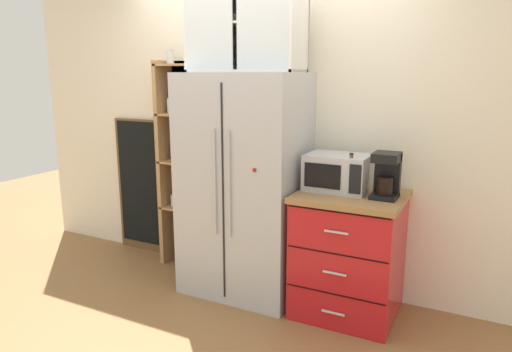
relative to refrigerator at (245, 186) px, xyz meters
The scene contains 12 objects.
ground_plane 0.87m from the refrigerator, 90.00° to the right, with size 10.67×10.67×0.00m, color olive.
wall_back_cream 0.56m from the refrigerator, 90.00° to the left, with size 4.97×0.10×2.55m, color silver.
refrigerator is the anchor object (origin of this frame).
pantry_shelf_column 0.77m from the refrigerator, 159.84° to the left, with size 0.49×0.27×1.92m.
counter_cabinet 0.94m from the refrigerator, ahead, with size 0.73×0.67×0.90m.
microwave 0.75m from the refrigerator, ahead, with size 0.44×0.33×0.26m.
coffee_maker 1.09m from the refrigerator, ahead, with size 0.17×0.20×0.31m.
mug_charcoal 0.85m from the refrigerator, ahead, with size 0.12×0.08×0.09m.
bottle_clear 0.86m from the refrigerator, ahead, with size 0.07×0.07×0.25m.
bottle_amber 0.86m from the refrigerator, ahead, with size 0.07×0.07×0.29m.
upper_cabinet 1.21m from the refrigerator, 90.00° to the left, with size 0.88×0.32×0.69m.
chalkboard_menu 1.34m from the refrigerator, 166.82° to the left, with size 0.60×0.04×1.30m.
Camera 1 is at (1.68, -3.06, 1.72)m, focal length 32.45 mm.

